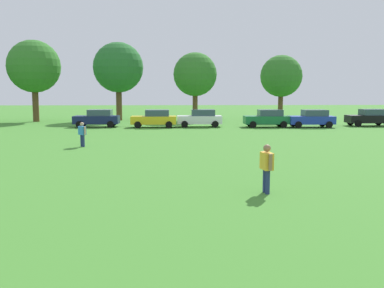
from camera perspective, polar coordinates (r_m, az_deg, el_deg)
The scene contains 13 objects.
ground_plane at distance 29.48m, azimuth -6.59°, elevation 0.56°, with size 160.00×160.00×0.00m, color #42842D.
adult_bystander at distance 13.94m, azimuth 10.23°, elevation -2.77°, with size 0.38×0.77×1.64m.
bystander_near_trees at distance 26.36m, azimuth -14.86°, elevation 1.57°, with size 0.55×0.55×1.52m.
parked_car_navy_0 at distance 41.24m, azimuth -12.87°, elevation 3.49°, with size 4.30×2.02×1.68m.
parked_car_yellow_1 at distance 39.93m, azimuth -5.16°, elevation 3.52°, with size 4.30×2.02×1.68m.
parked_car_white_2 at distance 40.38m, azimuth 1.15°, elevation 3.59°, with size 4.30×2.02×1.68m.
parked_car_green_3 at distance 40.69m, azimuth 10.32°, elevation 3.50°, with size 4.30×2.02×1.68m.
parked_car_blue_4 at distance 41.46m, azimuth 16.14°, elevation 3.40°, with size 4.30×2.02×1.68m.
parked_car_black_5 at distance 45.06m, azimuth 23.24°, elevation 3.38°, with size 4.30×2.02×1.68m.
tree_left at distance 50.91m, azimuth -20.91°, elevation 9.90°, with size 5.91×5.91×9.21m.
tree_center at distance 50.75m, azimuth -10.10°, elevation 10.28°, with size 5.93×5.93×9.24m.
tree_right at distance 49.78m, azimuth 0.44°, elevation 9.52°, with size 5.16×5.16×8.03m.
tree_far_right at distance 51.56m, azimuth 12.16°, elevation 9.09°, with size 4.99×4.99×7.78m.
Camera 1 is at (2.24, 0.80, 3.34)m, focal length 38.79 mm.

